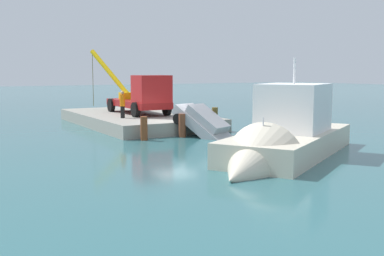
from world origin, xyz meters
The scene contains 9 objects.
ground centered at (0.00, 0.00, 0.00)m, with size 200.00×200.00×0.00m, color #2D6066.
dock centered at (-5.92, 0.00, 0.41)m, with size 13.66×7.36×0.82m, color gray.
crane_truck centered at (-4.97, 0.07, 2.15)m, with size 9.34×2.99×4.77m.
dock_worker centered at (-3.35, -2.04, 1.73)m, with size 0.34×0.34×1.78m.
salvaged_car centered at (1.99, 1.16, 0.66)m, with size 4.29×3.36×2.90m.
moored_yacht centered at (9.87, 0.07, 0.44)m, with size 8.90×11.66×6.15m.
piling_near centered at (1.42, -2.63, 0.67)m, with size 0.40×0.40×1.35m, color brown.
piling_mid centered at (1.36, -0.14, 0.70)m, with size 0.43×0.43×1.39m, color brown.
piling_far centered at (1.40, 2.11, 0.84)m, with size 0.36×0.36×1.68m, color brown.
Camera 1 is at (26.01, -13.46, 3.93)m, focal length 44.69 mm.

